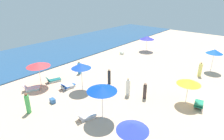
{
  "coord_description": "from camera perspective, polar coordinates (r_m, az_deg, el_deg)",
  "views": [
    {
      "loc": [
        -15.86,
        -1.83,
        8.72
      ],
      "look_at": [
        -2.15,
        9.65,
        1.34
      ],
      "focal_mm": 30.47,
      "sensor_mm": 36.0,
      "label": 1
    }
  ],
  "objects": [
    {
      "name": "umbrella_0",
      "position": [
        10.63,
        6.23,
        -16.6
      ],
      "size": [
        1.81,
        1.81,
        2.27
      ],
      "color": "silver",
      "rests_on": "ground_plane"
    },
    {
      "name": "beachgoer_3",
      "position": [
        16.86,
        9.83,
        -6.25
      ],
      "size": [
        0.4,
        0.4,
        1.52
      ],
      "rotation": [
        0.0,
        0.0,
        5.9
      ],
      "color": "#3A302F",
      "rests_on": "ground_plane"
    },
    {
      "name": "beachgoer_4",
      "position": [
        23.02,
        24.92,
        0.04
      ],
      "size": [
        0.43,
        0.43,
        1.67
      ],
      "rotation": [
        0.0,
        0.0,
        1.72
      ],
      "color": "#F2EB75",
      "rests_on": "ground_plane"
    },
    {
      "name": "lounge_chair_6_1",
      "position": [
        18.97,
        -13.58,
        -4.73
      ],
      "size": [
        1.4,
        0.94,
        0.68
      ],
      "rotation": [
        0.0,
        0.0,
        1.27
      ],
      "color": "silver",
      "rests_on": "ground_plane"
    },
    {
      "name": "umbrella_1",
      "position": [
        13.29,
        -3.03,
        -5.59
      ],
      "size": [
        2.17,
        2.17,
        2.67
      ],
      "color": "silver",
      "rests_on": "ground_plane"
    },
    {
      "name": "beachgoer_2",
      "position": [
        21.93,
        -9.79,
        0.6
      ],
      "size": [
        0.54,
        0.54,
        1.51
      ],
      "rotation": [
        0.0,
        0.0,
        3.88
      ],
      "color": "#3C91D5",
      "rests_on": "ground_plane"
    },
    {
      "name": "ocean",
      "position": [
        31.38,
        -17.67,
        5.34
      ],
      "size": [
        60.0,
        12.36,
        0.12
      ],
      "primitive_type": "cube",
      "color": "#295381",
      "rests_on": "ground_plane"
    },
    {
      "name": "umbrella_6",
      "position": [
        17.55,
        -9.27,
        1.25
      ],
      "size": [
        1.84,
        1.84,
        2.71
      ],
      "color": "silver",
      "rests_on": "ground_plane"
    },
    {
      "name": "lounge_chair_3_1",
      "position": [
        19.74,
        -23.16,
        -4.95
      ],
      "size": [
        1.62,
        1.27,
        0.7
      ],
      "rotation": [
        0.0,
        0.0,
        1.09
      ],
      "color": "silver",
      "rests_on": "ground_plane"
    },
    {
      "name": "beachgoer_0",
      "position": [
        17.15,
        4.81,
        -5.19
      ],
      "size": [
        0.43,
        0.43,
        1.71
      ],
      "rotation": [
        0.0,
        0.0,
        6.15
      ],
      "color": "silver",
      "rests_on": "ground_plane"
    },
    {
      "name": "ground_plane",
      "position": [
        18.19,
        29.28,
        -9.4
      ],
      "size": [
        60.0,
        60.0,
        0.0
      ],
      "primitive_type": "plane",
      "color": "beige"
    },
    {
      "name": "lounge_chair_1_0",
      "position": [
        14.54,
        -7.83,
        -13.52
      ],
      "size": [
        1.54,
        1.05,
        0.64
      ],
      "rotation": [
        0.0,
        0.0,
        1.22
      ],
      "color": "silver",
      "rests_on": "ground_plane"
    },
    {
      "name": "umbrella_2",
      "position": [
        24.59,
        28.42,
        4.91
      ],
      "size": [
        1.82,
        1.82,
        2.69
      ],
      "color": "silver",
      "rests_on": "ground_plane"
    },
    {
      "name": "cooler_box_1",
      "position": [
        28.7,
        2.93,
        5.09
      ],
      "size": [
        0.37,
        0.58,
        0.36
      ],
      "primitive_type": "cube",
      "rotation": [
        0.0,
        0.0,
        4.76
      ],
      "color": "white",
      "rests_on": "ground_plane"
    },
    {
      "name": "cooler_box_0",
      "position": [
        17.03,
        -17.41,
        -8.78
      ],
      "size": [
        0.42,
        0.55,
        0.38
      ],
      "primitive_type": "cube",
      "rotation": [
        0.0,
        0.0,
        1.42
      ],
      "color": "#3066A7",
      "rests_on": "ground_plane"
    },
    {
      "name": "lounge_chair_6_0",
      "position": [
        19.01,
        -13.04,
        -4.73
      ],
      "size": [
        1.44,
        0.63,
        0.66
      ],
      "rotation": [
        0.0,
        0.0,
        1.62
      ],
      "color": "silver",
      "rests_on": "ground_plane"
    },
    {
      "name": "umbrella_4",
      "position": [
        16.52,
        22.1,
        -3.27
      ],
      "size": [
        1.92,
        1.92,
        2.24
      ],
      "color": "silver",
      "rests_on": "ground_plane"
    },
    {
      "name": "umbrella_5",
      "position": [
        30.29,
        10.48,
        9.48
      ],
      "size": [
        2.25,
        2.25,
        2.37
      ],
      "color": "silver",
      "rests_on": "ground_plane"
    },
    {
      "name": "beachgoer_1",
      "position": [
        19.14,
        -0.86,
        -2.03
      ],
      "size": [
        0.36,
        0.36,
        1.66
      ],
      "rotation": [
        0.0,
        0.0,
        6.04
      ],
      "color": "#1F252E",
      "rests_on": "ground_plane"
    },
    {
      "name": "beachgoer_5",
      "position": [
        16.09,
        -23.99,
        -9.21
      ],
      "size": [
        0.42,
        0.42,
        1.72
      ],
      "rotation": [
        0.0,
        0.0,
        3.39
      ],
      "color": "#48B758",
      "rests_on": "ground_plane"
    },
    {
      "name": "lounge_chair_3_0",
      "position": [
        20.74,
        -17.22,
        -2.83
      ],
      "size": [
        1.58,
        1.03,
        0.62
      ],
      "rotation": [
        0.0,
        0.0,
        1.25
      ],
      "color": "silver",
      "rests_on": "ground_plane"
    },
    {
      "name": "umbrella_3",
      "position": [
        19.47,
        -21.29,
        1.58
      ],
      "size": [
        2.24,
        2.24,
        2.5
      ],
      "color": "silver",
      "rests_on": "ground_plane"
    },
    {
      "name": "lounge_chair_4_0",
      "position": [
        17.15,
        24.58,
        -9.36
      ],
      "size": [
        1.59,
        0.94,
        0.66
      ],
      "rotation": [
        0.0,
        0.0,
        1.78
      ],
      "color": "silver",
      "rests_on": "ground_plane"
    }
  ]
}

